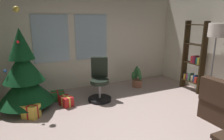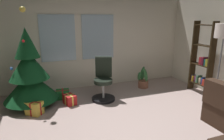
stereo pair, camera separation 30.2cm
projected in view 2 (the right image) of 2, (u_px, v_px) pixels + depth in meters
The scene contains 9 objects.
wall_back_with_windows at pixel (92, 41), 5.56m from camera, with size 5.40×0.12×2.56m.
holiday_tree at pixel (30, 74), 4.36m from camera, with size 1.18×1.18×2.16m.
gift_box_red at pixel (70, 100), 4.58m from camera, with size 0.30×0.36×0.23m.
gift_box_green at pixel (63, 94), 4.95m from camera, with size 0.34×0.36×0.19m.
gift_box_gold at pixel (34, 108), 4.10m from camera, with size 0.39×0.37×0.28m.
office_chair at pixel (103, 83), 4.79m from camera, with size 0.56×0.58×1.03m.
bookshelf at pixel (202, 62), 5.11m from camera, with size 0.18×0.64×1.86m.
floor_lamp at pixel (224, 38), 3.92m from camera, with size 0.35×0.35×1.83m.
potted_plant at pixel (143, 80), 5.66m from camera, with size 0.34×0.43×0.59m.
Camera 2 is at (-1.38, -2.60, 1.95)m, focal length 31.99 mm.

